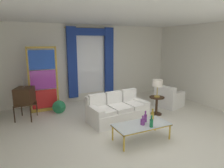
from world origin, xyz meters
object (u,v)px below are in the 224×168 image
armchair_white (168,99)px  round_side_table (157,104)px  stained_glass_divider (43,81)px  bottle_amber_squat (145,118)px  table_lamp_brass (158,84)px  bottle_crystal_tall (152,115)px  bottle_blue_decanter (151,122)px  vintage_tv (25,96)px  coffee_table (142,125)px  couch_white_long (117,110)px  peacock_figurine (60,107)px  bottle_ruby_flask (143,121)px

armchair_white → round_side_table: armchair_white is taller
round_side_table → stained_glass_divider: bearing=149.4°
bottle_amber_squat → table_lamp_brass: 1.81m
bottle_crystal_tall → bottle_blue_decanter: bearing=-130.0°
table_lamp_brass → vintage_tv: bearing=159.8°
coffee_table → bottle_amber_squat: bearing=25.5°
coffee_table → couch_white_long: bearing=88.3°
bottle_blue_decanter → peacock_figurine: (-1.52, 2.92, -0.30)m
vintage_tv → stained_glass_divider: size_ratio=0.61×
armchair_white → round_side_table: 1.03m
bottle_amber_squat → peacock_figurine: size_ratio=0.48×
couch_white_long → vintage_tv: (-2.48, 1.29, 0.42)m
bottle_amber_squat → table_lamp_brass: table_lamp_brass is taller
couch_white_long → stained_glass_divider: bearing=136.2°
stained_glass_divider → vintage_tv: bearing=-142.2°
bottle_blue_decanter → bottle_crystal_tall: bottle_blue_decanter is taller
couch_white_long → peacock_figurine: couch_white_long is taller
bottle_crystal_tall → vintage_tv: 3.84m
bottle_crystal_tall → stained_glass_divider: 3.80m
vintage_tv → table_lamp_brass: bearing=-20.2°
coffee_table → peacock_figurine: size_ratio=2.26×
couch_white_long → bottle_crystal_tall: size_ratio=6.53×
bottle_amber_squat → armchair_white: (2.19, 1.65, -0.23)m
vintage_tv → armchair_white: (4.79, -0.96, -0.44)m
bottle_crystal_tall → bottle_amber_squat: size_ratio=0.98×
coffee_table → stained_glass_divider: size_ratio=0.62×
vintage_tv → bottle_amber_squat: bearing=-45.1°
round_side_table → table_lamp_brass: size_ratio=1.04×
couch_white_long → bottle_crystal_tall: (0.38, -1.25, 0.21)m
armchair_white → bottle_amber_squat: bearing=-143.0°
stained_glass_divider → couch_white_long: bearing=-43.8°
armchair_white → vintage_tv: bearing=168.7°
armchair_white → bottle_ruby_flask: bearing=-143.0°
stained_glass_divider → round_side_table: stained_glass_divider is taller
peacock_figurine → round_side_table: bearing=-26.7°
bottle_ruby_flask → armchair_white: bearing=37.0°
bottle_blue_decanter → bottle_crystal_tall: (0.32, 0.38, -0.00)m
coffee_table → peacock_figurine: peacock_figurine is taller
couch_white_long → armchair_white: (2.31, 0.33, -0.02)m
bottle_blue_decanter → round_side_table: bearing=48.3°
bottle_amber_squat → bottle_ruby_flask: 0.20m
stained_glass_divider → table_lamp_brass: size_ratio=3.86×
vintage_tv → peacock_figurine: 1.15m
armchair_white → peacock_figurine: armchair_white is taller
bottle_ruby_flask → round_side_table: size_ratio=0.39×
bottle_amber_squat → stained_glass_divider: 3.71m
couch_white_long → bottle_crystal_tall: 1.33m
coffee_table → round_side_table: round_side_table is taller
bottle_amber_squat → armchair_white: armchair_white is taller
couch_white_long → bottle_amber_squat: 1.35m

